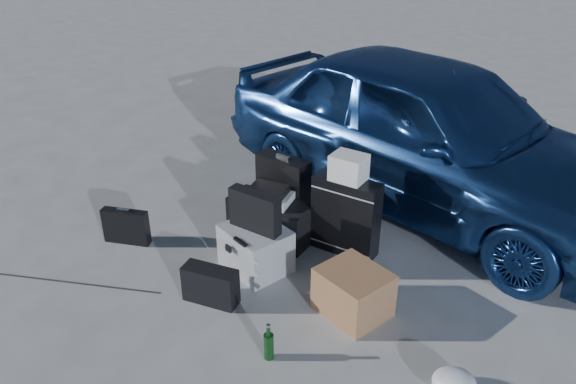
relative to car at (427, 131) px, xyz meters
The scene contains 15 objects.
ground 2.29m from the car, 105.67° to the right, with size 60.00×60.00×0.00m, color #A4A49F.
car is the anchor object (origin of this frame).
pelican_case 1.96m from the car, 114.98° to the right, with size 0.49×0.40×0.35m, color #ABADB1.
laptop_bag 1.89m from the car, 115.01° to the right, with size 0.42×0.10×0.31m, color black.
briefcase 2.78m from the car, 135.34° to the right, with size 0.39×0.09×0.30m, color black.
suitcase_left 1.43m from the car, 133.38° to the right, with size 0.48×0.17×0.63m, color black.
suitcase_right 1.25m from the car, 103.93° to the right, with size 0.54×0.19×0.65m, color black.
white_carton 1.18m from the car, 104.18° to the right, with size 0.26×0.21×0.21m, color silver.
duffel_bag 1.66m from the car, 125.42° to the right, with size 0.70×0.30×0.35m, color black.
flat_box_white 1.61m from the car, 125.51° to the right, with size 0.36×0.27×0.06m, color silver.
flat_box_black 1.60m from the car, 126.11° to the right, with size 0.30×0.21×0.06m, color black.
cardboard_box 1.92m from the car, 87.80° to the right, with size 0.45×0.39×0.34m, color #966541.
plastic_bag 2.47m from the car, 68.59° to the right, with size 0.26×0.22×0.14m, color silver.
messenger_bag 2.45m from the car, 111.43° to the right, with size 0.40×0.15×0.28m, color black.
green_bottle 2.58m from the car, 95.09° to the right, with size 0.06×0.06×0.26m, color black.
Camera 1 is at (1.73, -2.68, 2.62)m, focal length 35.00 mm.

